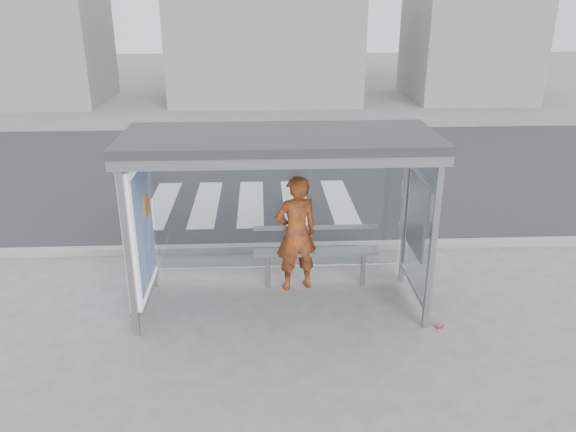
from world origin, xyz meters
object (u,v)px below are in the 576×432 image
object	(u,v)px
bench	(316,252)
soda_can	(440,326)
bus_shelter	(253,178)
person	(296,233)

from	to	relation	value
bench	soda_can	size ratio (longest dim) A/B	16.53
bench	bus_shelter	bearing A→B (deg)	-151.16
person	soda_can	bearing A→B (deg)	131.53
bench	soda_can	world-z (taller)	bench
person	bench	size ratio (longest dim) A/B	0.95
bench	soda_can	distance (m)	2.17
person	bus_shelter	bearing A→B (deg)	22.78
bus_shelter	bench	size ratio (longest dim) A/B	2.18
person	soda_can	distance (m)	2.49
person	soda_can	world-z (taller)	person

